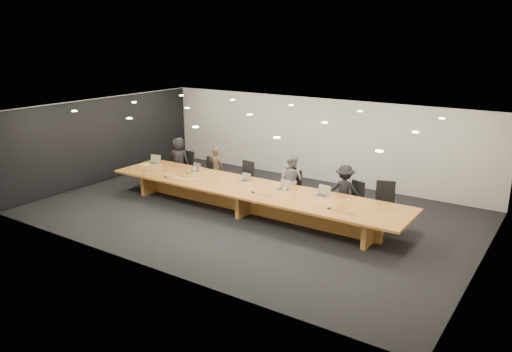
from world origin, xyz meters
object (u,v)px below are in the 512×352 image
Objects in this scene: person_a at (179,160)px; chair_left at (208,172)px; chair_right at (353,199)px; paper_cup_near at (285,190)px; chair_far_right at (384,204)px; mic_left at (166,177)px; laptop_a at (154,159)px; paper_cup_far at (348,201)px; conference_table at (250,195)px; laptop_d at (283,185)px; mic_right at (329,208)px; water_bottle at (194,171)px; amber_mug at (188,173)px; person_d at (345,191)px; chair_mid_left at (244,179)px; laptop_c at (244,177)px; mic_center at (253,192)px; person_c at (292,180)px; chair_mid_right at (290,188)px; av_box at (146,172)px; laptop_e at (322,191)px; laptop_b at (194,167)px; chair_far_left at (185,167)px.

chair_left is at bearing 173.11° from person_a.
chair_right is 1.89m from paper_cup_near.
mic_left is at bearing 178.95° from chair_far_right.
laptop_a reaches higher than paper_cup_far.
paper_cup_far reaches higher than conference_table.
laptop_a is 4.96m from laptop_d.
chair_left is 5.38m from mic_right.
chair_left reaches higher than paper_cup_far.
water_bottle is (-2.98, -0.20, -0.02)m from laptop_d.
water_bottle is at bearing 19.29° from amber_mug.
chair_mid_left is at bearing -12.14° from person_d.
chair_left reaches higher than laptop_c.
chair_mid_left is 2.05m from mic_center.
paper_cup_near is at bearing 117.10° from person_c.
laptop_d is (1.35, -0.09, 0.02)m from laptop_c.
chair_mid_right reaches higher than amber_mug.
person_c reaches higher than conference_table.
chair_mid_right is 5.95× the size of av_box.
conference_table is 76.49× the size of mic_left.
mic_center is (4.40, -0.72, -0.13)m from laptop_a.
mic_center is at bearing -8.11° from amber_mug.
laptop_a is at bearing 174.68° from conference_table.
chair_mid_left is at bearing 156.90° from mic_right.
laptop_e is at bearing 23.39° from mic_center.
mic_right is at bearing -44.64° from laptop_e.
chair_right is (3.55, 0.12, -0.04)m from chair_mid_left.
laptop_c is at bearing 154.63° from person_a.
laptop_a and laptop_e have the same top height.
amber_mug is 1.33m from av_box.
laptop_b is 1.00m from mic_left.
mic_right is (0.34, -1.64, 0.05)m from person_d.
paper_cup_far is at bearing -8.26° from chair_left.
av_box is at bearing -171.34° from conference_table.
mic_left is at bearing -171.09° from paper_cup_far.
person_a is at bearing 176.86° from laptop_d.
laptop_d reaches higher than mic_center.
av_box is at bearing -146.68° from chair_right.
person_c is 2.35m from paper_cup_far.
person_d reaches higher than chair_mid_left.
person_a is at bearing 159.70° from mic_center.
chair_mid_left reaches higher than chair_left.
conference_table is 2.60m from person_d.
person_a reaches higher than chair_mid_right.
chair_left is at bearing -175.16° from chair_mid_left.
paper_cup_far is at bearing 14.24° from mic_center.
conference_table is 3.77m from chair_far_left.
mic_right is (3.08, -0.78, -0.10)m from laptop_c.
chair_far_left is 9.01× the size of mic_center.
person_c is at bearing 156.52° from laptop_e.
person_c is 4.22× the size of laptop_a.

